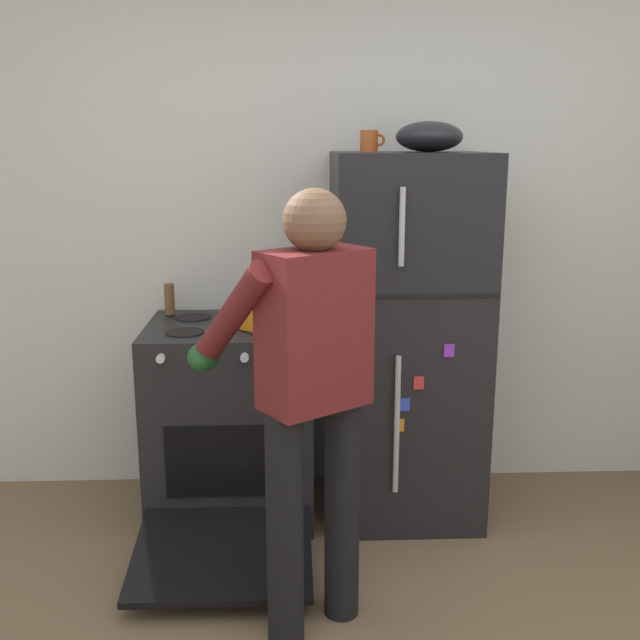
# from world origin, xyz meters

# --- Properties ---
(kitchen_wall_back) EXTENTS (6.00, 0.10, 2.70)m
(kitchen_wall_back) POSITION_xyz_m (0.00, 1.95, 1.35)
(kitchen_wall_back) COLOR silver
(kitchen_wall_back) RESTS_ON ground
(refrigerator) EXTENTS (0.68, 0.72, 1.70)m
(refrigerator) POSITION_xyz_m (0.35, 1.57, 0.85)
(refrigerator) COLOR black
(refrigerator) RESTS_ON ground
(stove_range) EXTENTS (0.76, 1.23, 0.93)m
(stove_range) POSITION_xyz_m (-0.47, 1.55, 0.45)
(stove_range) COLOR black
(stove_range) RESTS_ON ground
(person_cook) EXTENTS (0.68, 0.73, 1.60)m
(person_cook) POSITION_xyz_m (-0.12, 0.67, 0.96)
(person_cook) COLOR black
(person_cook) RESTS_ON ground
(red_pot) EXTENTS (0.34, 0.24, 0.12)m
(red_pot) POSITION_xyz_m (-0.31, 1.52, 0.99)
(red_pot) COLOR orange
(red_pot) RESTS_ON stove_range
(coffee_mug) EXTENTS (0.11, 0.08, 0.10)m
(coffee_mug) POSITION_xyz_m (0.18, 1.62, 1.75)
(coffee_mug) COLOR #B24C1E
(coffee_mug) RESTS_ON refrigerator
(pepper_mill) EXTENTS (0.05, 0.05, 0.15)m
(pepper_mill) POSITION_xyz_m (-0.77, 1.77, 1.00)
(pepper_mill) COLOR brown
(pepper_mill) RESTS_ON stove_range
(mixing_bowl) EXTENTS (0.29, 0.29, 0.13)m
(mixing_bowl) POSITION_xyz_m (0.43, 1.57, 1.76)
(mixing_bowl) COLOR black
(mixing_bowl) RESTS_ON refrigerator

